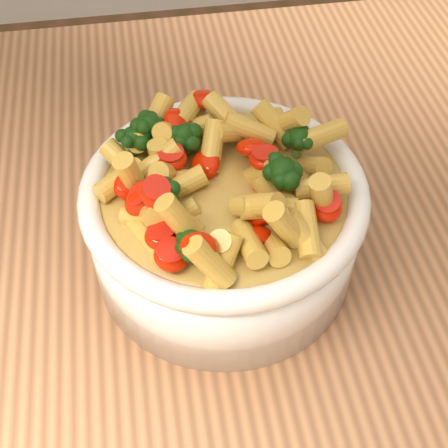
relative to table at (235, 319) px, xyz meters
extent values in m
cube|color=#BB7C50|center=(0.00, 0.00, 0.08)|extent=(1.20, 0.80, 0.04)
cylinder|color=white|center=(-0.01, 0.00, 0.15)|extent=(0.22, 0.22, 0.09)
ellipsoid|color=white|center=(-0.01, 0.00, 0.12)|extent=(0.20, 0.20, 0.03)
torus|color=white|center=(-0.01, 0.00, 0.19)|extent=(0.22, 0.22, 0.02)
ellipsoid|color=#E6C24E|center=(-0.01, 0.00, 0.19)|extent=(0.19, 0.19, 0.02)
camera|label=1|loc=(-0.07, -0.33, 0.53)|focal=50.00mm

